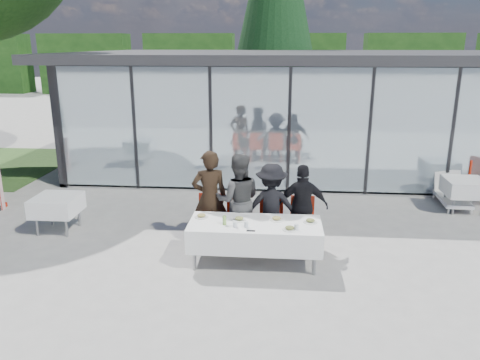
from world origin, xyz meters
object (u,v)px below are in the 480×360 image
at_px(diner_chair_d, 302,220).
at_px(folded_eyeglasses, 251,231).
at_px(plate_extra, 290,228).
at_px(diner_d, 303,207).
at_px(plate_d, 310,221).
at_px(diner_chair_b, 238,218).
at_px(diner_chair_c, 271,219).
at_px(plate_b, 239,219).
at_px(spare_table_left, 57,205).
at_px(spare_table_right, 465,187).
at_px(dining_table, 255,234).
at_px(juice_bottle, 224,220).
at_px(diner_a, 210,198).
at_px(diner_chair_a, 210,217).
at_px(diner_c, 271,206).
at_px(plate_a, 201,216).
at_px(lounger, 451,193).
at_px(diner_b, 238,200).
at_px(plate_c, 276,219).
at_px(spare_chair_b, 471,175).

xyz_separation_m(diner_chair_d, folded_eyeglasses, (-0.88, -1.13, 0.22)).
bearing_deg(plate_extra, diner_d, 76.28).
bearing_deg(plate_d, diner_chair_b, 153.19).
distance_m(diner_chair_c, plate_b, 0.89).
distance_m(plate_extra, spare_table_left, 4.86).
height_order(diner_d, spare_table_right, diner_d).
height_order(diner_chair_c, spare_table_right, diner_chair_c).
relative_size(dining_table, plate_extra, 9.44).
bearing_deg(folded_eyeglasses, plate_d, 25.50).
bearing_deg(plate_extra, folded_eyeglasses, -170.46).
bearing_deg(folded_eyeglasses, juice_bottle, 151.90).
distance_m(diner_a, plate_b, 0.93).
distance_m(dining_table, diner_chair_b, 0.83).
height_order(diner_chair_a, spare_table_left, diner_chair_a).
bearing_deg(diner_c, folded_eyeglasses, 73.88).
distance_m(diner_c, spare_table_right, 4.92).
bearing_deg(plate_extra, diner_chair_c, 107.61).
height_order(diner_d, juice_bottle, diner_d).
bearing_deg(dining_table, plate_a, 169.61).
height_order(diner_a, spare_table_left, diner_a).
distance_m(diner_d, juice_bottle, 1.62).
height_order(plate_d, spare_table_right, plate_d).
height_order(diner_c, lounger, diner_c).
bearing_deg(plate_b, spare_table_right, 31.65).
height_order(dining_table, diner_chair_b, diner_chair_b).
distance_m(dining_table, diner_a, 1.23).
relative_size(diner_b, plate_extra, 7.41).
bearing_deg(diner_chair_c, lounger, 33.62).
bearing_deg(diner_d, plate_b, 28.87).
xyz_separation_m(diner_d, spare_table_left, (-4.90, 0.35, -0.24)).
xyz_separation_m(diner_chair_b, lounger, (4.83, 2.80, -0.28)).
xyz_separation_m(diner_c, plate_a, (-1.21, -0.59, -0.02)).
relative_size(diner_chair_a, diner_c, 0.61).
xyz_separation_m(diner_chair_a, diner_chair_b, (0.53, 0.00, 0.00)).
relative_size(diner_chair_b, plate_d, 4.07).
bearing_deg(juice_bottle, diner_chair_a, 113.55).
height_order(diner_d, plate_b, diner_d).
height_order(diner_chair_b, diner_chair_d, same).
bearing_deg(spare_table_right, lounger, 103.49).
bearing_deg(plate_a, diner_b, 44.79).
distance_m(diner_chair_a, spare_table_left, 3.19).
height_order(diner_chair_d, plate_c, diner_chair_d).
distance_m(diner_chair_b, diner_c, 0.67).
height_order(diner_chair_c, folded_eyeglasses, diner_chair_c).
xyz_separation_m(diner_chair_a, plate_a, (-0.06, -0.57, 0.24)).
height_order(diner_a, spare_chair_b, diner_a).
relative_size(diner_b, plate_b, 7.41).
bearing_deg(diner_chair_b, plate_d, -26.81).
bearing_deg(diner_b, juice_bottle, 75.41).
bearing_deg(diner_chair_c, spare_table_left, 175.19).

